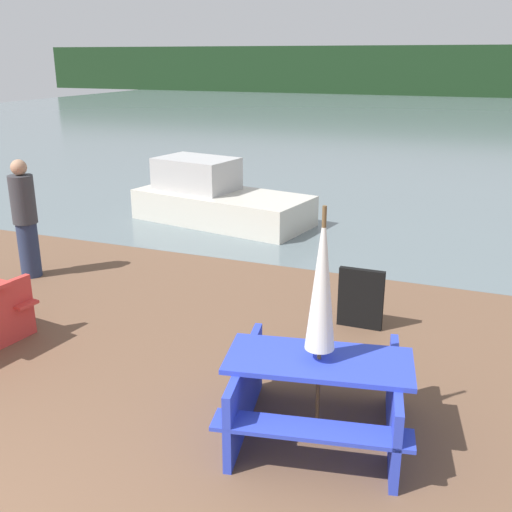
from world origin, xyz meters
The scene contains 7 objects.
water centered at (0.00, 32.04, 0.00)m, with size 60.00×50.00×0.00m.
far_treeline centered at (0.00, 52.04, 2.00)m, with size 80.00×1.60×4.00m.
picnic_table_blue centered at (1.97, 2.96, 0.44)m, with size 1.81×1.65×0.74m.
umbrella_white centered at (1.97, 2.96, 1.44)m, with size 0.25×0.25×2.07m.
boat centered at (-1.91, 9.15, 0.45)m, with size 3.72×2.13×1.23m.
person centered at (-3.16, 5.24, 0.89)m, with size 0.35×0.35×1.77m.
signboard centered at (1.85, 5.27, 0.38)m, with size 0.55×0.08×0.75m.
Camera 1 is at (3.13, -1.45, 3.17)m, focal length 42.00 mm.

